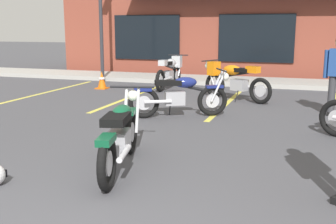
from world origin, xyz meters
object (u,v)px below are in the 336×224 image
(traffic_cone, at_px, (102,80))
(motorcycle_red_sportbike, at_px, (233,79))
(motorcycle_silver_naked, at_px, (180,95))
(motorcycle_blue_standard, at_px, (170,71))
(motorcycle_foreground_classic, at_px, (121,135))

(traffic_cone, bearing_deg, motorcycle_red_sportbike, -9.67)
(motorcycle_silver_naked, bearing_deg, motorcycle_blue_standard, 111.01)
(motorcycle_foreground_classic, distance_m, traffic_cone, 7.45)
(motorcycle_silver_naked, bearing_deg, motorcycle_red_sportbike, 74.62)
(motorcycle_foreground_classic, xyz_separation_m, traffic_cone, (-3.66, 6.49, -0.20))
(motorcycle_foreground_classic, bearing_deg, traffic_cone, 119.40)
(motorcycle_silver_naked, distance_m, motorcycle_blue_standard, 4.24)
(motorcycle_foreground_classic, distance_m, motorcycle_red_sportbike, 5.81)
(motorcycle_silver_naked, height_order, traffic_cone, motorcycle_silver_naked)
(motorcycle_blue_standard, bearing_deg, motorcycle_silver_naked, -68.99)
(motorcycle_foreground_classic, distance_m, motorcycle_blue_standard, 7.50)
(motorcycle_foreground_classic, height_order, motorcycle_silver_naked, same)
(motorcycle_silver_naked, relative_size, traffic_cone, 3.62)
(motorcycle_red_sportbike, xyz_separation_m, motorcycle_blue_standard, (-2.20, 1.50, 0.00))
(motorcycle_blue_standard, bearing_deg, motorcycle_foreground_classic, -76.55)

